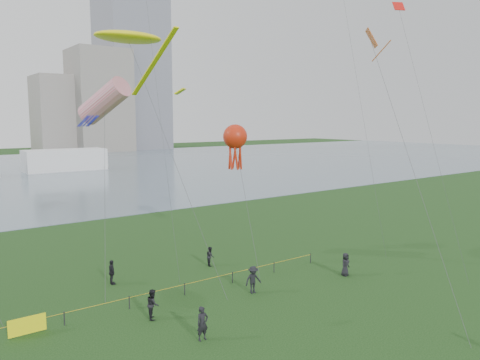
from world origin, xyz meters
TOP-DOWN VIEW (x-y plane):
  - ground_plane at (0.00, 0.00)m, footprint 400.00×400.00m
  - building_mid at (46.00, 162.00)m, footprint 20.00×20.00m
  - building_low at (32.00, 168.00)m, footprint 16.00×18.00m
  - pavilion_right at (14.00, 98.00)m, footprint 18.00×7.00m
  - fence at (-8.78, 12.74)m, footprint 24.07×0.07m
  - spectator_a at (-6.09, 10.56)m, footprint 0.96×1.07m
  - spectator_b at (1.32, 10.26)m, footprint 1.30×0.83m
  - spectator_c at (-5.86, 17.70)m, footprint 0.55×1.10m
  - spectator_d at (9.25, 8.94)m, footprint 0.97×0.75m
  - spectator_f at (-5.16, 6.43)m, footprint 0.69×0.45m
  - spectator_g at (2.27, 17.18)m, footprint 0.81×0.92m
  - kite_stingray at (-2.61, 20.92)m, footprint 5.41×12.42m
  - kite_windsock at (-3.95, 23.06)m, footprint 5.46×11.01m
  - kite_octopus at (6.31, 19.26)m, footprint 3.97×8.24m
  - kite_delta at (10.23, 7.59)m, footprint 5.57×11.69m

SIDE VIEW (x-z plane):
  - ground_plane at x=0.00m, z-range 0.00..0.00m
  - fence at x=-8.78m, z-range 0.03..1.08m
  - spectator_g at x=2.27m, z-range 0.00..1.58m
  - spectator_d at x=9.25m, z-range 0.00..1.78m
  - spectator_c at x=-5.86m, z-range 0.00..1.81m
  - spectator_a at x=-6.09m, z-range 0.00..1.81m
  - spectator_f at x=-5.16m, z-range 0.00..1.88m
  - spectator_b at x=1.32m, z-range 0.00..1.91m
  - pavilion_right at x=14.00m, z-range 0.00..5.00m
  - kite_octopus at x=6.31m, z-range 4.58..16.07m
  - kite_windsock at x=-3.95m, z-range 5.71..21.01m
  - building_low at x=32.00m, z-range 0.00..28.00m
  - kite_delta at x=10.23m, z-range 7.61..25.97m
  - kite_stingray at x=-2.61m, z-range 8.83..27.46m
  - building_mid at x=46.00m, z-range 0.00..38.00m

